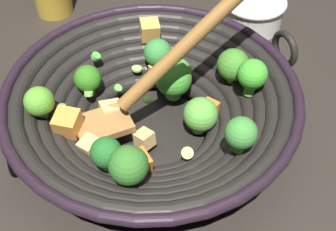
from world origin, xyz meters
The scene contains 3 objects.
ground_plane centered at (0.00, 0.00, 0.00)m, with size 4.00×4.00×0.00m, color #28231E.
wok centered at (0.00, 0.00, 0.06)m, with size 0.38×0.38×0.23m.
prep_bowl centered at (-0.04, -0.30, 0.03)m, with size 0.11×0.11×0.05m.
Camera 1 is at (-0.20, 0.36, 0.47)m, focal length 47.98 mm.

